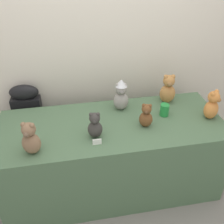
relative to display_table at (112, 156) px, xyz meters
The scene contains 12 objects.
ground_plane 0.45m from the display_table, 90.00° to the right, with size 10.00×10.00×0.00m, color gray.
wall_back 1.12m from the display_table, 90.00° to the left, with size 7.00×0.08×2.60m, color silver.
display_table is the anchor object (origin of this frame).
instrument_case 0.93m from the display_table, 145.71° to the left, with size 0.29×0.14×0.93m.
teddy_bear_chestnut 0.56m from the display_table, 17.42° to the right, with size 0.14×0.13×0.22m.
teddy_bear_mocha 0.86m from the display_table, 158.59° to the right, with size 0.17×0.16×0.27m.
teddy_bear_ash 0.58m from the display_table, 60.16° to the left, with size 0.15×0.13×0.31m.
teddy_bear_caramel 0.82m from the display_table, 23.80° to the left, with size 0.17×0.15×0.29m.
teddy_bear_charcoal 0.53m from the display_table, 137.69° to the right, with size 0.13×0.12×0.23m.
teddy_bear_ginger 1.01m from the display_table, ahead, with size 0.18×0.18×0.27m.
party_cup_green 0.65m from the display_table, ahead, with size 0.08×0.08×0.11m, color #238C3D.
name_card_front_left 0.50m from the display_table, 123.14° to the right, with size 0.07×0.01×0.05m, color white.
Camera 1 is at (-0.35, -1.59, 2.10)m, focal length 42.92 mm.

